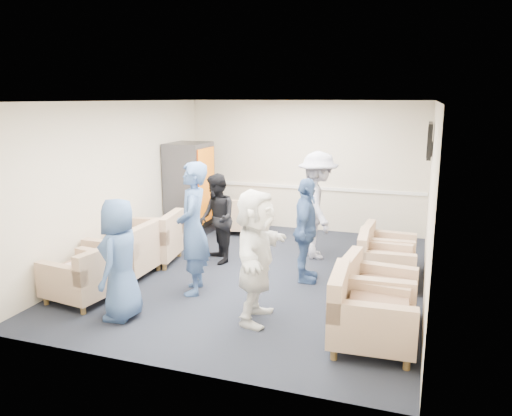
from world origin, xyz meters
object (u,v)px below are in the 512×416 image
(armchair_right_far, at_px, (384,252))
(person_back_left, at_px, (217,219))
(armchair_left_mid, at_px, (128,253))
(armchair_right_midnear, at_px, (372,294))
(armchair_left_far, at_px, (154,241))
(armchair_corner, at_px, (244,218))
(vending_machine, at_px, (190,189))
(armchair_right_midfar, at_px, (382,263))
(person_back_right, at_px, (317,205))
(person_mid_right, at_px, (306,231))
(armchair_right_near, at_px, (367,316))
(person_front_left, at_px, (120,259))
(person_mid_left, at_px, (193,229))
(person_front_right, at_px, (256,256))
(armchair_left_near, at_px, (85,278))

(armchair_right_far, xyz_separation_m, person_back_left, (-2.74, -0.42, 0.44))
(armchair_left_mid, distance_m, armchair_right_far, 4.07)
(armchair_right_midnear, relative_size, armchair_right_far, 1.12)
(armchair_left_far, height_order, person_back_left, person_back_left)
(armchair_corner, bearing_deg, vending_machine, 10.92)
(vending_machine, bearing_deg, armchair_right_midfar, -22.67)
(armchair_right_midfar, relative_size, armchair_corner, 0.94)
(person_back_right, height_order, person_mid_right, person_back_right)
(armchair_right_near, xyz_separation_m, person_back_right, (-1.22, 3.03, 0.56))
(vending_machine, bearing_deg, armchair_right_far, -15.13)
(person_front_left, xyz_separation_m, person_mid_left, (0.49, 1.07, 0.17))
(vending_machine, height_order, person_front_left, vending_machine)
(vending_machine, bearing_deg, person_back_left, -50.55)
(armchair_right_far, relative_size, person_front_left, 0.54)
(armchair_left_mid, bearing_deg, person_mid_left, 77.36)
(armchair_right_midfar, height_order, person_front_right, person_front_right)
(person_front_right, bearing_deg, armchair_left_mid, 65.32)
(armchair_left_far, distance_m, person_back_right, 2.87)
(person_mid_left, distance_m, person_front_right, 1.30)
(armchair_left_mid, relative_size, armchair_right_near, 0.94)
(person_back_left, height_order, person_mid_right, person_mid_right)
(armchair_right_far, distance_m, person_mid_right, 1.46)
(armchair_right_midnear, distance_m, person_back_left, 3.15)
(person_mid_right, bearing_deg, armchair_left_far, 81.18)
(vending_machine, distance_m, person_mid_right, 3.43)
(person_front_left, bearing_deg, armchair_left_mid, -158.62)
(armchair_right_midfar, xyz_separation_m, person_front_left, (-3.02, -2.25, 0.44))
(person_front_right, bearing_deg, armchair_left_far, 51.35)
(armchair_left_near, bearing_deg, armchair_right_far, 132.32)
(armchair_right_near, relative_size, armchair_right_midfar, 1.12)
(armchair_left_far, xyz_separation_m, person_front_right, (2.37, -1.60, 0.48))
(armchair_left_mid, xyz_separation_m, person_back_right, (2.60, 1.89, 0.57))
(armchair_left_mid, xyz_separation_m, armchair_corner, (0.85, 2.98, -0.05))
(armchair_left_mid, distance_m, person_back_left, 1.55)
(armchair_left_mid, height_order, person_back_left, person_back_left)
(person_back_left, height_order, person_back_right, person_back_right)
(person_mid_left, height_order, person_front_right, person_mid_left)
(armchair_right_midnear, xyz_separation_m, armchair_right_midfar, (0.00, 1.31, -0.02))
(armchair_corner, distance_m, vending_machine, 1.27)
(armchair_right_near, bearing_deg, vending_machine, 44.05)
(person_front_left, distance_m, person_back_left, 2.43)
(armchair_right_midnear, height_order, vending_machine, vending_machine)
(person_mid_left, relative_size, person_mid_right, 1.19)
(armchair_left_near, xyz_separation_m, armchair_corner, (0.84, 4.04, -0.02))
(vending_machine, xyz_separation_m, person_front_left, (0.96, -3.91, -0.16))
(armchair_left_far, bearing_deg, armchair_right_near, 55.08)
(armchair_left_far, height_order, armchair_right_near, armchair_right_near)
(armchair_right_midnear, bearing_deg, armchair_right_midfar, 4.93)
(armchair_left_far, xyz_separation_m, armchair_right_midfar, (3.76, 0.18, -0.03))
(armchair_left_far, bearing_deg, person_front_left, 10.98)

